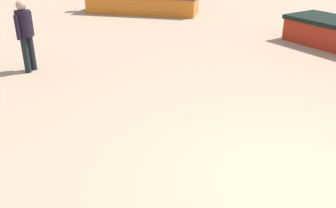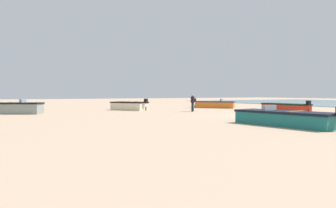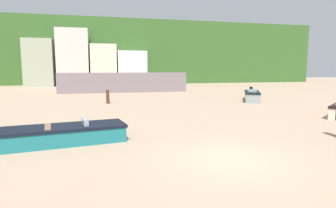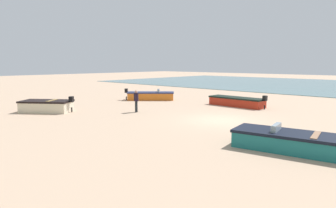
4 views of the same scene
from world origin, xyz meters
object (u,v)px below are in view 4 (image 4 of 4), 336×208
at_px(boat_cream_4, 47,106).
at_px(beach_walker_foreground, 136,99).
at_px(boat_teal_1, 298,142).
at_px(boat_orange_0, 151,96).
at_px(boat_red_2, 237,102).

relative_size(boat_cream_4, beach_walker_foreground, 2.43).
height_order(boat_teal_1, boat_cream_4, boat_cream_4).
bearing_deg(boat_orange_0, beach_walker_foreground, -4.34).
bearing_deg(boat_cream_4, boat_red_2, -72.61).
distance_m(boat_cream_4, beach_walker_foreground, 6.63).
bearing_deg(boat_orange_0, boat_teal_1, 22.75).
relative_size(boat_orange_0, boat_red_2, 0.84).
bearing_deg(boat_teal_1, boat_cream_4, 88.15).
xyz_separation_m(boat_orange_0, boat_cream_4, (0.53, 10.12, 0.02)).
bearing_deg(boat_teal_1, boat_red_2, 31.20).
xyz_separation_m(boat_orange_0, boat_red_2, (-8.31, -1.92, -0.03)).
distance_m(boat_teal_1, beach_walker_foreground, 12.43).
distance_m(boat_teal_1, boat_cream_4, 17.35).
relative_size(boat_orange_0, boat_teal_1, 0.77).
relative_size(boat_red_2, boat_cream_4, 1.28).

